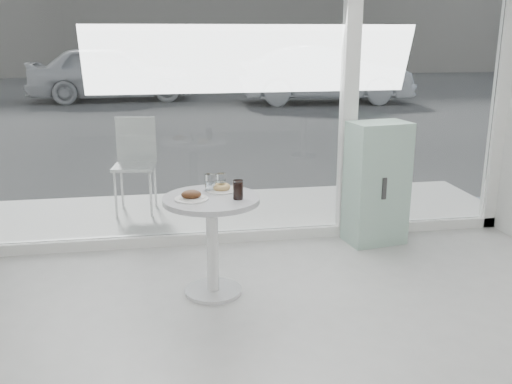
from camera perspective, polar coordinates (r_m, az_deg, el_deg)
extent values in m
cube|color=white|center=(5.53, -0.21, -4.26)|extent=(5.00, 0.12, 0.10)
cube|color=white|center=(6.10, 23.42, 10.34)|extent=(0.12, 0.12, 3.00)
cube|color=white|center=(5.43, 9.37, 10.89)|extent=(0.14, 0.14, 3.00)
cube|color=white|center=(5.15, -8.88, 9.53)|extent=(3.21, 0.02, 2.60)
cube|color=white|center=(5.73, 16.78, 9.68)|extent=(1.41, 0.02, 2.60)
cylinder|color=silver|center=(4.48, -4.28, -9.82)|extent=(0.44, 0.44, 0.03)
cylinder|color=silver|center=(4.33, -4.38, -5.58)|extent=(0.09, 0.09, 0.70)
cylinder|color=silver|center=(4.21, -4.48, -0.76)|extent=(0.72, 0.72, 0.04)
cube|color=silver|center=(6.28, -1.40, -2.00)|extent=(5.60, 1.60, 0.05)
cube|color=#333333|center=(18.25, -6.99, 9.59)|extent=(40.00, 24.00, 0.00)
cube|color=#97C1AB|center=(5.44, 11.98, 0.85)|extent=(0.58, 0.44, 1.15)
cube|color=#333333|center=(5.27, 12.70, 0.34)|extent=(0.04, 0.03, 0.20)
cylinder|color=silver|center=(6.17, -13.87, -0.20)|extent=(0.03, 0.03, 0.49)
cylinder|color=silver|center=(6.11, -10.48, -0.16)|extent=(0.03, 0.03, 0.49)
cylinder|color=silver|center=(6.52, -13.27, 0.69)|extent=(0.03, 0.03, 0.49)
cylinder|color=silver|center=(6.46, -10.05, 0.74)|extent=(0.03, 0.03, 0.49)
cube|color=silver|center=(6.25, -12.05, 2.53)|extent=(0.48, 0.48, 0.03)
cube|color=silver|center=(6.39, -11.89, 5.22)|extent=(0.43, 0.07, 0.49)
imported|color=silver|center=(17.18, -14.25, 11.49)|extent=(4.72, 2.13, 1.57)
imported|color=#B2B5BA|center=(16.16, 6.87, 11.56)|extent=(4.79, 1.94, 1.55)
cylinder|color=white|center=(4.15, -6.48, -0.69)|extent=(0.24, 0.24, 0.01)
cube|color=white|center=(4.14, -6.20, -0.59)|extent=(0.16, 0.16, 0.00)
ellipsoid|color=#331B0E|center=(4.14, -6.49, -0.24)|extent=(0.15, 0.12, 0.06)
ellipsoid|color=#331B0E|center=(4.16, -6.03, -0.21)|extent=(0.07, 0.07, 0.04)
cylinder|color=white|center=(4.35, -3.46, 0.17)|extent=(0.23, 0.23, 0.01)
torus|color=tan|center=(4.35, -3.47, 0.50)|extent=(0.14, 0.14, 0.05)
cylinder|color=white|center=(4.34, -4.57, 0.94)|extent=(0.08, 0.08, 0.13)
cylinder|color=white|center=(4.35, -4.56, 0.59)|extent=(0.07, 0.07, 0.07)
cylinder|color=white|center=(4.40, -3.50, 1.07)|extent=(0.08, 0.08, 0.12)
cylinder|color=white|center=(4.40, -3.50, 0.75)|extent=(0.06, 0.06, 0.07)
cylinder|color=white|center=(4.12, -1.80, 0.23)|extent=(0.07, 0.07, 0.14)
cylinder|color=black|center=(4.13, -1.80, 0.15)|extent=(0.06, 0.06, 0.13)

